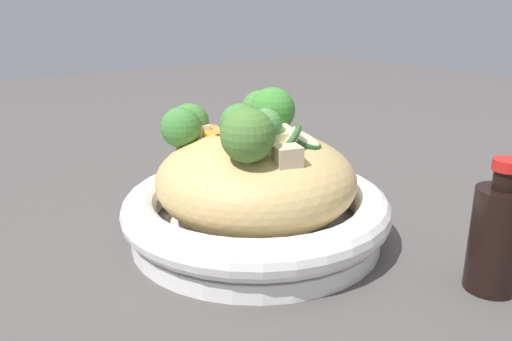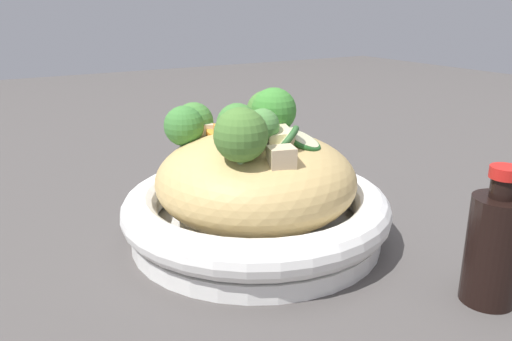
# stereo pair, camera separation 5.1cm
# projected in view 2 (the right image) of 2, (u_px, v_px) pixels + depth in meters

# --- Properties ---
(ground_plane) EXTENTS (3.00, 3.00, 0.00)m
(ground_plane) POSITION_uv_depth(u_px,v_px,m) (256.00, 238.00, 0.58)
(ground_plane) COLOR #4B4644
(serving_bowl) EXTENTS (0.29, 0.29, 0.06)m
(serving_bowl) POSITION_uv_depth(u_px,v_px,m) (256.00, 214.00, 0.57)
(serving_bowl) COLOR white
(serving_bowl) RESTS_ON ground_plane
(noodle_heap) EXTENTS (0.22, 0.22, 0.11)m
(noodle_heap) POSITION_uv_depth(u_px,v_px,m) (256.00, 179.00, 0.56)
(noodle_heap) COLOR tan
(noodle_heap) RESTS_ON serving_bowl
(broccoli_florets) EXTENTS (0.19, 0.16, 0.07)m
(broccoli_florets) POSITION_uv_depth(u_px,v_px,m) (237.00, 122.00, 0.54)
(broccoli_florets) COLOR #91B471
(broccoli_florets) RESTS_ON serving_bowl
(carrot_coins) EXTENTS (0.05, 0.07, 0.02)m
(carrot_coins) POSITION_uv_depth(u_px,v_px,m) (236.00, 130.00, 0.57)
(carrot_coins) COLOR orange
(carrot_coins) RESTS_ON serving_bowl
(zucchini_slices) EXTENTS (0.13, 0.10, 0.04)m
(zucchini_slices) POSITION_uv_depth(u_px,v_px,m) (289.00, 137.00, 0.55)
(zucchini_slices) COLOR beige
(zucchini_slices) RESTS_ON serving_bowl
(chicken_chunks) EXTENTS (0.17, 0.08, 0.04)m
(chicken_chunks) POSITION_uv_depth(u_px,v_px,m) (228.00, 139.00, 0.55)
(chicken_chunks) COLOR beige
(chicken_chunks) RESTS_ON serving_bowl
(soy_sauce_bottle) EXTENTS (0.05, 0.05, 0.12)m
(soy_sauce_bottle) POSITION_uv_depth(u_px,v_px,m) (494.00, 246.00, 0.44)
(soy_sauce_bottle) COLOR black
(soy_sauce_bottle) RESTS_ON ground_plane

